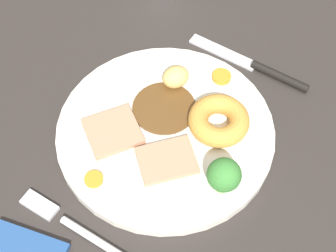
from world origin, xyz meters
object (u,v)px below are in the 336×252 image
object	(u,v)px
broccoli_floret	(224,176)
knife	(258,67)
dinner_plate	(168,133)
fork	(72,225)
meat_slice_main	(167,160)
carrot_coin_back	(94,179)
roast_potato_left	(176,77)
carrot_coin_front	(222,77)
yorkshire_pudding	(219,120)
meat_slice_under	(113,131)

from	to	relation	value
broccoli_floret	knife	xyz separation A→B (cm)	(19.45, 6.31, -3.79)
dinner_plate	fork	xyz separation A→B (cm)	(-16.59, 1.58, -0.31)
meat_slice_main	knife	distance (cm)	20.61
carrot_coin_back	fork	distance (cm)	5.90
fork	knife	xyz separation A→B (cm)	(33.31, -5.17, 0.06)
roast_potato_left	carrot_coin_front	xyz separation A→B (cm)	(4.44, -4.53, -1.08)
dinner_plate	carrot_coin_back	world-z (taller)	carrot_coin_back
knife	yorkshire_pudding	bearing A→B (deg)	91.90
meat_slice_under	broccoli_floret	bearing A→B (deg)	-83.53
broccoli_floret	carrot_coin_back	bearing A→B (deg)	122.76
carrot_coin_back	broccoli_floret	world-z (taller)	broccoli_floret
meat_slice_main	carrot_coin_front	xyz separation A→B (cm)	(15.06, 1.81, -0.07)
meat_slice_main	meat_slice_under	xyz separation A→B (cm)	(-0.64, 8.02, 0.00)
meat_slice_under	meat_slice_main	bearing A→B (deg)	-85.47
yorkshire_pudding	carrot_coin_back	xyz separation A→B (cm)	(-15.30, 7.70, -1.06)
meat_slice_under	carrot_coin_front	xyz separation A→B (cm)	(15.69, -6.21, -0.07)
carrot_coin_front	meat_slice_under	bearing A→B (deg)	158.41
carrot_coin_back	knife	size ratio (longest dim) A/B	0.12
roast_potato_left	fork	distance (cm)	23.60
meat_slice_main	carrot_coin_back	world-z (taller)	meat_slice_main
carrot_coin_front	carrot_coin_back	size ratio (longest dim) A/B	1.14
roast_potato_left	knife	bearing A→B (deg)	-36.26
carrot_coin_back	yorkshire_pudding	bearing A→B (deg)	-26.70
dinner_plate	fork	bearing A→B (deg)	174.54
dinner_plate	yorkshire_pudding	xyz separation A→B (cm)	(4.32, -4.77, 1.99)
fork	broccoli_floret	bearing A→B (deg)	-133.99
meat_slice_under	yorkshire_pudding	xyz separation A→B (cm)	(8.78, -10.15, 0.89)
carrot_coin_back	broccoli_floret	size ratio (longest dim) A/B	0.45
meat_slice_under	knife	distance (cm)	23.04
dinner_plate	roast_potato_left	xyz separation A→B (cm)	(6.79, 3.70, 2.11)
fork	carrot_coin_front	bearing A→B (deg)	-99.31
meat_slice_under	roast_potato_left	world-z (taller)	roast_potato_left
roast_potato_left	carrot_coin_back	bearing A→B (deg)	-177.52
meat_slice_main	carrot_coin_front	bearing A→B (deg)	6.84
meat_slice_main	dinner_plate	bearing A→B (deg)	34.59
meat_slice_main	roast_potato_left	world-z (taller)	roast_potato_left
carrot_coin_back	carrot_coin_front	bearing A→B (deg)	-9.61
knife	carrot_coin_front	bearing A→B (deg)	59.81
carrot_coin_front	fork	distance (cm)	27.96
dinner_plate	meat_slice_under	xyz separation A→B (cm)	(-4.46, 5.38, 1.10)
meat_slice_under	carrot_coin_back	xyz separation A→B (cm)	(-6.52, -2.45, -0.18)
meat_slice_main	broccoli_floret	bearing A→B (deg)	-81.41
yorkshire_pudding	fork	xyz separation A→B (cm)	(-20.91, 6.35, -2.30)
carrot_coin_front	meat_slice_main	bearing A→B (deg)	-173.16
knife	roast_potato_left	bearing A→B (deg)	50.21
knife	meat_slice_under	bearing A→B (deg)	63.53
knife	broccoli_floret	bearing A→B (deg)	104.45
knife	meat_slice_main	bearing A→B (deg)	83.82
dinner_plate	roast_potato_left	world-z (taller)	roast_potato_left
meat_slice_main	roast_potato_left	size ratio (longest dim) A/B	1.87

